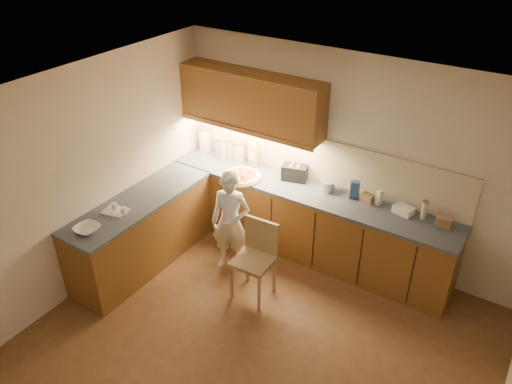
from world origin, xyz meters
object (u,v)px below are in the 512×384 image
at_px(wooden_chair, 256,254).
at_px(child, 231,222).
at_px(toaster, 294,173).
at_px(pizza_on_board, 241,176).
at_px(oil_jug, 254,154).

bearing_deg(wooden_chair, child, 153.31).
bearing_deg(toaster, wooden_chair, -97.41).
xyz_separation_m(pizza_on_board, oil_jug, (-0.06, 0.38, 0.14)).
bearing_deg(pizza_on_board, child, -67.90).
bearing_deg(oil_jug, wooden_chair, -55.73).
bearing_deg(wooden_chair, pizza_on_board, 129.77).
bearing_deg(oil_jug, pizza_on_board, -80.90).
bearing_deg(child, toaster, 51.34).
height_order(pizza_on_board, oil_jug, oil_jug).
bearing_deg(oil_jug, toaster, -4.46).
relative_size(pizza_on_board, wooden_chair, 0.55).
distance_m(pizza_on_board, oil_jug, 0.41).
distance_m(child, toaster, 1.04).
height_order(oil_jug, toaster, oil_jug).
xyz_separation_m(oil_jug, toaster, (0.65, -0.05, -0.06)).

